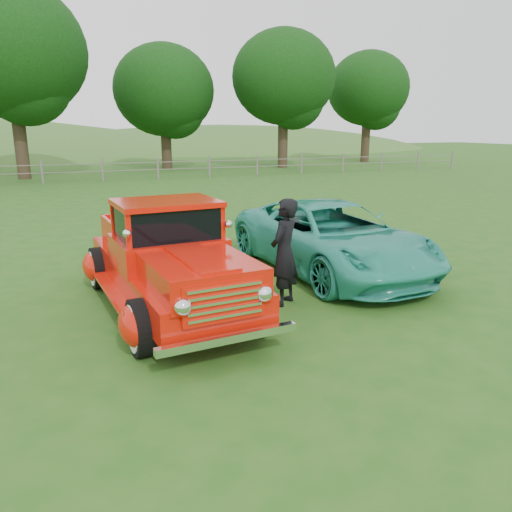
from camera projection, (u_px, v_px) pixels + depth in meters
name	position (u px, v px, depth m)	size (l,w,h in m)	color
ground	(248.00, 331.00, 7.24)	(140.00, 140.00, 0.00)	#205216
distant_hills	(42.00, 190.00, 60.35)	(116.00, 60.00, 18.00)	#2C5C21
fence_line	(102.00, 170.00, 26.85)	(48.00, 0.12, 1.20)	#676157
tree_near_west	(10.00, 51.00, 26.55)	(8.00, 8.00, 10.42)	black
tree_near_east	(164.00, 90.00, 33.77)	(6.80, 6.80, 8.33)	black
tree_mid_east	(284.00, 78.00, 34.62)	(7.20, 7.20, 9.44)	black
tree_far_east	(368.00, 89.00, 40.63)	(6.60, 6.60, 8.86)	black
red_pickup	(167.00, 261.00, 7.95)	(2.53, 5.11, 1.78)	black
teal_sedan	(331.00, 237.00, 10.05)	(2.34, 5.08, 1.41)	teal
man	(284.00, 252.00, 8.13)	(0.64, 0.42, 1.77)	black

